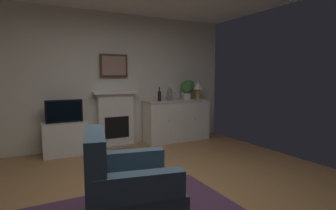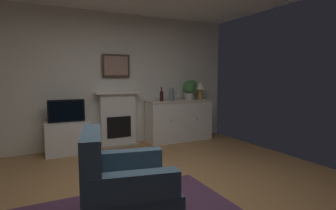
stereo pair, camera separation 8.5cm
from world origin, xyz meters
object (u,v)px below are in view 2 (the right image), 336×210
object	(u,v)px
wine_bottle	(162,96)
wine_glass_center	(181,94)
sideboard_cabinet	(179,120)
wine_glass_left	(176,95)
table_lamp	(200,87)
tv_cabinet	(67,138)
armchair	(123,189)
tv_set	(66,111)
wine_glass_right	(185,94)
vase_decorative	(172,94)
fireplace_unit	(118,119)
framed_picture	(116,66)
potted_plant_small	(190,88)

from	to	relation	value
wine_bottle	wine_glass_center	bearing A→B (deg)	1.08
sideboard_cabinet	wine_glass_left	distance (m)	0.57
sideboard_cabinet	table_lamp	xyz separation A→B (m)	(0.54, 0.00, 0.72)
tv_cabinet	wine_glass_center	bearing A→B (deg)	-0.38
wine_bottle	armchair	bearing A→B (deg)	-121.33
wine_glass_center	tv_cabinet	xyz separation A→B (m)	(-2.32, 0.02, -0.71)
wine_glass_center	tv_set	bearing A→B (deg)	-179.81
wine_glass_right	vase_decorative	size ratio (longest dim) A/B	0.59
wine_bottle	wine_glass_center	distance (m)	0.46
fireplace_unit	wine_glass_center	xyz separation A→B (m)	(1.35, -0.18, 0.45)
wine_bottle	tv_set	bearing A→B (deg)	179.97
table_lamp	tv_cabinet	distance (m)	2.95
framed_picture	tv_set	size ratio (longest dim) A/B	0.89
framed_picture	wine_bottle	world-z (taller)	framed_picture
wine_bottle	wine_glass_left	distance (m)	0.36
wine_glass_left	tv_set	distance (m)	2.22
fireplace_unit	wine_glass_right	distance (m)	1.53
framed_picture	armchair	bearing A→B (deg)	-104.63
tv_cabinet	armchair	xyz separation A→B (m)	(0.21, -2.74, 0.09)
fireplace_unit	wine_glass_left	world-z (taller)	fireplace_unit
wine_glass_center	tv_set	world-z (taller)	wine_glass_center
wine_glass_right	tv_set	xyz separation A→B (m)	(-2.43, -0.03, -0.22)
wine_glass_center	vase_decorative	distance (m)	0.26
table_lamp	wine_glass_right	size ratio (longest dim) A/B	2.42
framed_picture	sideboard_cabinet	bearing A→B (deg)	-9.65
wine_bottle	tv_cabinet	distance (m)	1.98
framed_picture	vase_decorative	size ratio (longest dim) A/B	1.96
tv_set	potted_plant_small	world-z (taller)	potted_plant_small
fireplace_unit	wine_bottle	bearing A→B (deg)	-11.91
sideboard_cabinet	potted_plant_small	xyz separation A→B (m)	(0.29, 0.05, 0.70)
wine_glass_right	tv_cabinet	size ratio (longest dim) A/B	0.22
wine_glass_left	wine_glass_center	xyz separation A→B (m)	(0.11, -0.02, 0.00)
table_lamp	wine_bottle	size ratio (longest dim) A/B	1.38
wine_glass_left	wine_glass_right	distance (m)	0.22
armchair	potted_plant_small	bearing A→B (deg)	49.44
fireplace_unit	sideboard_cabinet	world-z (taller)	fireplace_unit
wine_glass_left	wine_glass_center	size ratio (longest dim) A/B	1.00
tv_set	armchair	distance (m)	2.75
sideboard_cabinet	table_lamp	world-z (taller)	table_lamp
potted_plant_small	sideboard_cabinet	bearing A→B (deg)	-171.20
table_lamp	framed_picture	bearing A→B (deg)	173.13
framed_picture	potted_plant_small	size ratio (longest dim) A/B	1.28
table_lamp	wine_glass_right	xyz separation A→B (m)	(-0.39, 0.02, -0.16)
sideboard_cabinet	vase_decorative	world-z (taller)	vase_decorative
fireplace_unit	wine_glass_center	bearing A→B (deg)	-7.51
tv_cabinet	potted_plant_small	bearing A→B (deg)	0.67
fireplace_unit	framed_picture	bearing A→B (deg)	90.00
wine_glass_left	tv_cabinet	bearing A→B (deg)	-179.97
wine_glass_center	tv_set	xyz separation A→B (m)	(-2.32, -0.01, -0.22)
wine_bottle	wine_glass_left	bearing A→B (deg)	4.09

